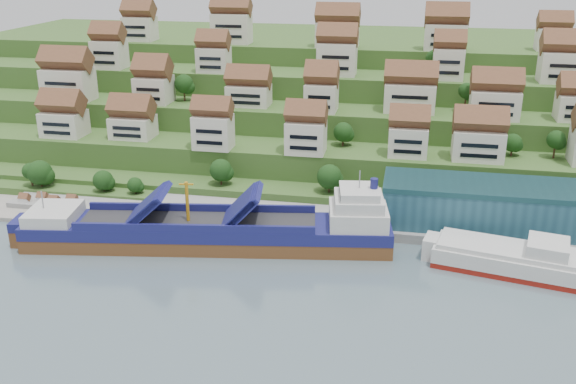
# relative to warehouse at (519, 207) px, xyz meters

# --- Properties ---
(ground) EXTENTS (300.00, 300.00, 0.00)m
(ground) POSITION_rel_warehouse_xyz_m (-52.00, -17.00, -7.20)
(ground) COLOR slate
(ground) RESTS_ON ground
(quay) EXTENTS (180.00, 14.00, 2.20)m
(quay) POSITION_rel_warehouse_xyz_m (-32.00, -2.00, -6.10)
(quay) COLOR gray
(quay) RESTS_ON ground
(pebble_beach) EXTENTS (45.00, 20.00, 1.00)m
(pebble_beach) POSITION_rel_warehouse_xyz_m (-110.00, -5.00, -6.70)
(pebble_beach) COLOR gray
(pebble_beach) RESTS_ON ground
(hillside) EXTENTS (260.00, 128.00, 31.00)m
(hillside) POSITION_rel_warehouse_xyz_m (-52.00, 86.55, 3.46)
(hillside) COLOR #2D4C1E
(hillside) RESTS_ON ground
(hillside_village) EXTENTS (160.51, 64.97, 29.69)m
(hillside_village) POSITION_rel_warehouse_xyz_m (-51.32, 43.68, 17.16)
(hillside_village) COLOR silver
(hillside_village) RESTS_ON ground
(hillside_trees) EXTENTS (137.18, 63.00, 30.33)m
(hillside_trees) POSITION_rel_warehouse_xyz_m (-58.22, 26.15, 8.85)
(hillside_trees) COLOR #1B4216
(hillside_trees) RESTS_ON ground
(warehouse) EXTENTS (60.00, 15.00, 10.00)m
(warehouse) POSITION_rel_warehouse_xyz_m (0.00, 0.00, 0.00)
(warehouse) COLOR #245162
(warehouse) RESTS_ON quay
(flagpole) EXTENTS (1.28, 0.16, 8.00)m
(flagpole) POSITION_rel_warehouse_xyz_m (-33.89, -7.00, -0.32)
(flagpole) COLOR gray
(flagpole) RESTS_ON quay
(beach_huts) EXTENTS (14.40, 3.70, 2.20)m
(beach_huts) POSITION_rel_warehouse_xyz_m (-112.00, -6.25, -5.10)
(beach_huts) COLOR white
(beach_huts) RESTS_ON pebble_beach
(cargo_ship) EXTENTS (80.45, 24.32, 17.65)m
(cargo_ship) POSITION_rel_warehouse_xyz_m (-64.76, -17.72, -3.85)
(cargo_ship) COLOR brown
(cargo_ship) RESTS_ON ground
(second_ship) EXTENTS (30.32, 16.33, 8.34)m
(second_ship) POSITION_rel_warehouse_xyz_m (-3.39, -17.45, -4.68)
(second_ship) COLOR maroon
(second_ship) RESTS_ON ground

